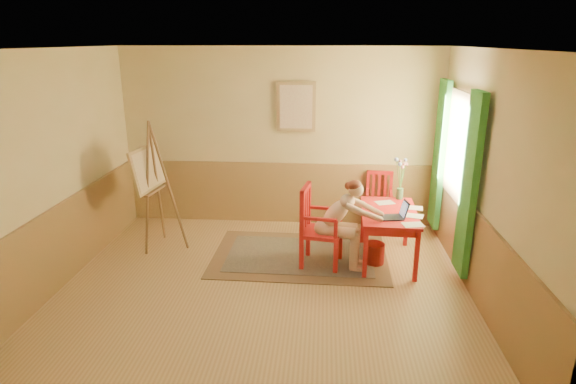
# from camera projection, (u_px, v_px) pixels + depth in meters

# --- Properties ---
(room) EXTENTS (5.04, 4.54, 2.84)m
(room) POSITION_uv_depth(u_px,v_px,m) (262.00, 177.00, 5.45)
(room) COLOR tan
(room) RESTS_ON ground
(wainscot) EXTENTS (5.00, 4.50, 1.00)m
(wainscot) POSITION_uv_depth(u_px,v_px,m) (271.00, 225.00, 6.48)
(wainscot) COLOR #A88250
(wainscot) RESTS_ON room
(window) EXTENTS (0.12, 2.01, 2.20)m
(window) POSITION_uv_depth(u_px,v_px,m) (455.00, 162.00, 6.33)
(window) COLOR white
(window) RESTS_ON room
(wall_portrait) EXTENTS (0.60, 0.05, 0.76)m
(wall_portrait) POSITION_uv_depth(u_px,v_px,m) (296.00, 107.00, 7.37)
(wall_portrait) COLOR tan
(wall_portrait) RESTS_ON room
(rug) EXTENTS (2.42, 1.64, 0.02)m
(rug) POSITION_uv_depth(u_px,v_px,m) (300.00, 256.00, 6.70)
(rug) COLOR #8C7251
(rug) RESTS_ON room
(table) EXTENTS (0.78, 1.23, 0.72)m
(table) POSITION_uv_depth(u_px,v_px,m) (389.00, 217.00, 6.38)
(table) COLOR red
(table) RESTS_ON room
(chair_left) EXTENTS (0.57, 0.56, 1.09)m
(chair_left) POSITION_uv_depth(u_px,v_px,m) (318.00, 226.00, 6.30)
(chair_left) COLOR red
(chair_left) RESTS_ON room
(chair_back) EXTENTS (0.44, 0.46, 0.93)m
(chair_back) POSITION_uv_depth(u_px,v_px,m) (379.00, 202.00, 7.50)
(chair_back) COLOR red
(chair_back) RESTS_ON room
(figure) EXTENTS (0.92, 0.47, 1.21)m
(figure) POSITION_uv_depth(u_px,v_px,m) (342.00, 220.00, 6.19)
(figure) COLOR beige
(figure) RESTS_ON room
(laptop) EXTENTS (0.40, 0.27, 0.23)m
(laptop) POSITION_uv_depth(u_px,v_px,m) (395.00, 215.00, 6.09)
(laptop) COLOR #1E2338
(laptop) RESTS_ON table
(papers) EXTENTS (0.64, 1.06, 0.00)m
(papers) POSITION_uv_depth(u_px,v_px,m) (406.00, 212.00, 6.30)
(papers) COLOR white
(papers) RESTS_ON table
(vase) EXTENTS (0.20, 0.30, 0.59)m
(vase) POSITION_uv_depth(u_px,v_px,m) (400.00, 180.00, 6.77)
(vase) COLOR #3F724C
(vase) RESTS_ON table
(wastebasket) EXTENTS (0.36, 0.36, 0.29)m
(wastebasket) POSITION_uv_depth(u_px,v_px,m) (374.00, 254.00, 6.44)
(wastebasket) COLOR #A92925
(wastebasket) RESTS_ON room
(easel) EXTENTS (0.65, 0.83, 1.85)m
(easel) POSITION_uv_depth(u_px,v_px,m) (151.00, 174.00, 6.72)
(easel) COLOR brown
(easel) RESTS_ON room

